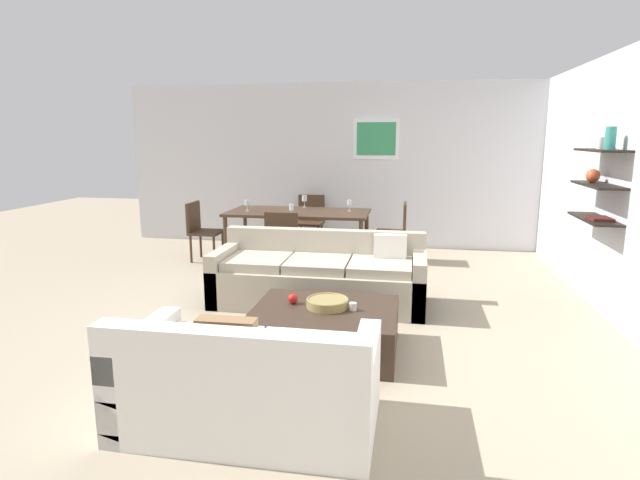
% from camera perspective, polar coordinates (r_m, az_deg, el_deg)
% --- Properties ---
extents(ground_plane, '(18.00, 18.00, 0.00)m').
position_cam_1_polar(ground_plane, '(5.53, -0.76, -8.03)').
color(ground_plane, tan).
extents(back_wall_unit, '(8.40, 0.09, 2.70)m').
position_cam_1_polar(back_wall_unit, '(8.69, 5.61, 8.17)').
color(back_wall_unit, silver).
rests_on(back_wall_unit, ground).
extents(right_wall_shelf_unit, '(0.34, 8.20, 2.70)m').
position_cam_1_polar(right_wall_shelf_unit, '(6.09, 29.77, 5.30)').
color(right_wall_shelf_unit, silver).
rests_on(right_wall_shelf_unit, ground).
extents(sofa_beige, '(2.32, 0.90, 0.78)m').
position_cam_1_polar(sofa_beige, '(5.75, 0.01, -4.20)').
color(sofa_beige, '#B2A893').
rests_on(sofa_beige, ground).
extents(loveseat_white, '(1.62, 0.90, 0.78)m').
position_cam_1_polar(loveseat_white, '(3.44, -7.95, -15.46)').
color(loveseat_white, white).
rests_on(loveseat_white, ground).
extents(coffee_table, '(1.24, 1.01, 0.38)m').
position_cam_1_polar(coffee_table, '(4.55, 0.53, -9.87)').
color(coffee_table, '#38281E').
rests_on(coffee_table, ground).
extents(decorative_bowl, '(0.37, 0.37, 0.08)m').
position_cam_1_polar(decorative_bowl, '(4.51, 0.84, -6.92)').
color(decorative_bowl, '#99844C').
rests_on(decorative_bowl, coffee_table).
extents(candle_jar, '(0.06, 0.06, 0.07)m').
position_cam_1_polar(candle_jar, '(4.44, 3.66, -7.35)').
color(candle_jar, silver).
rests_on(candle_jar, coffee_table).
extents(apple_on_coffee_table, '(0.09, 0.09, 0.09)m').
position_cam_1_polar(apple_on_coffee_table, '(4.61, -3.03, -6.50)').
color(apple_on_coffee_table, red).
rests_on(apple_on_coffee_table, coffee_table).
extents(dining_table, '(2.07, 1.01, 0.75)m').
position_cam_1_polar(dining_table, '(7.65, -2.41, 2.75)').
color(dining_table, '#422D1E').
rests_on(dining_table, ground).
extents(dining_chair_right_far, '(0.44, 0.44, 0.88)m').
position_cam_1_polar(dining_chair_right_far, '(7.73, 8.48, 1.34)').
color(dining_chair_right_far, '#422D1E').
rests_on(dining_chair_right_far, ground).
extents(dining_chair_left_near, '(0.44, 0.44, 0.88)m').
position_cam_1_polar(dining_chair_left_near, '(7.90, -13.04, 1.39)').
color(dining_chair_left_near, '#422D1E').
rests_on(dining_chair_left_near, ground).
extents(dining_chair_foot, '(0.44, 0.44, 0.88)m').
position_cam_1_polar(dining_chair_foot, '(6.80, -4.05, 0.07)').
color(dining_chair_foot, '#422D1E').
rests_on(dining_chair_foot, ground).
extents(dining_chair_head, '(0.44, 0.44, 0.88)m').
position_cam_1_polar(dining_chair_head, '(8.56, -1.08, 2.44)').
color(dining_chair_head, '#422D1E').
rests_on(dining_chair_head, ground).
extents(wine_glass_left_near, '(0.07, 0.07, 0.16)m').
position_cam_1_polar(wine_glass_left_near, '(7.70, -8.07, 4.05)').
color(wine_glass_left_near, silver).
rests_on(wine_glass_left_near, dining_table).
extents(wine_glass_foot, '(0.06, 0.06, 0.16)m').
position_cam_1_polar(wine_glass_foot, '(7.19, -3.19, 3.58)').
color(wine_glass_foot, silver).
rests_on(wine_glass_foot, dining_table).
extents(wine_glass_head, '(0.08, 0.08, 0.18)m').
position_cam_1_polar(wine_glass_head, '(8.05, -1.74, 4.58)').
color(wine_glass_head, silver).
rests_on(wine_glass_head, dining_table).
extents(wine_glass_right_far, '(0.06, 0.06, 0.17)m').
position_cam_1_polar(wine_glass_right_far, '(7.62, 3.28, 4.10)').
color(wine_glass_right_far, silver).
rests_on(wine_glass_right_far, dining_table).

